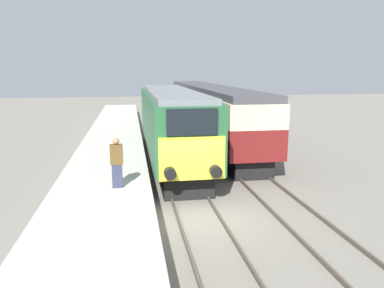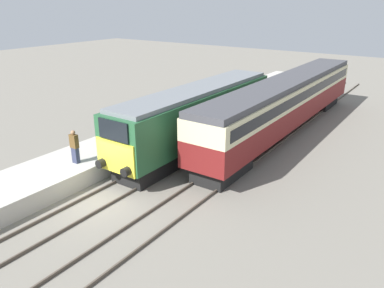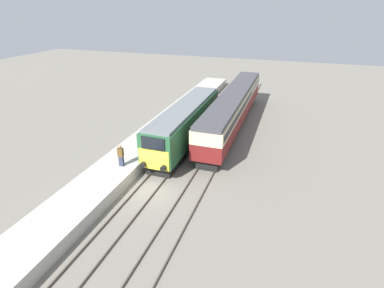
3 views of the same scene
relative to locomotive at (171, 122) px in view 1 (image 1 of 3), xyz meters
The scene contains 7 objects.
ground_plane 8.60m from the locomotive, 90.00° to the right, with size 120.00×120.00×0.00m, color slate.
platform_left 3.75m from the locomotive, behind, with size 3.50×50.00×0.93m.
rails_near_track 3.94m from the locomotive, 90.00° to the right, with size 1.51×60.00×0.14m.
rails_far_track 5.21m from the locomotive, 44.22° to the right, with size 1.50×60.00×0.14m.
locomotive is the anchor object (origin of this frame).
passenger_carriage 6.99m from the locomotive, 60.88° to the left, with size 2.75×21.94×3.91m.
person_on_platform 7.87m from the locomotive, 110.31° to the right, with size 0.44×0.26×1.79m.
Camera 1 is at (-2.21, -12.10, 5.05)m, focal length 35.00 mm.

